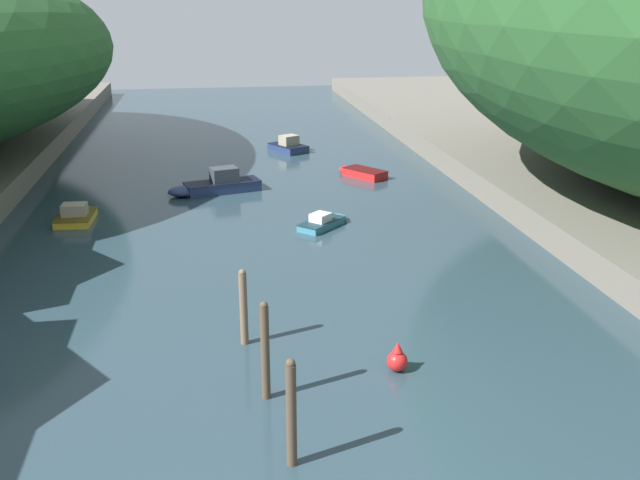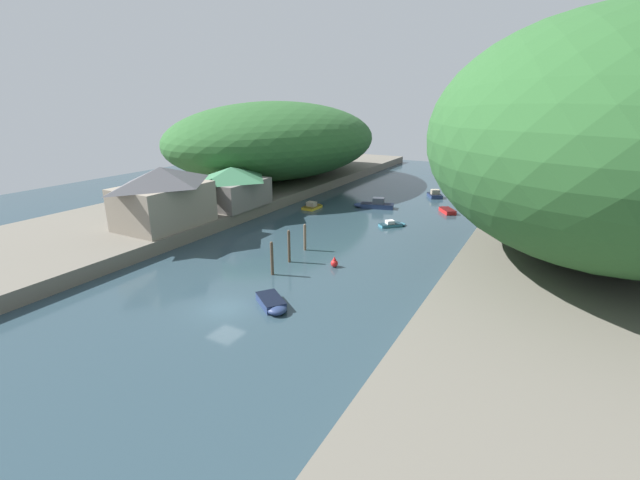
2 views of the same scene
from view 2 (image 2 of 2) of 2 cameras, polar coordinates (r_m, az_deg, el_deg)
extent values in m
plane|color=#283D47|center=(60.81, 6.23, 2.41)|extent=(130.00, 130.00, 0.00)
cube|color=#666056|center=(74.24, -12.58, 5.62)|extent=(22.00, 120.00, 1.59)
cube|color=#666056|center=(56.39, 31.29, -0.66)|extent=(22.00, 120.00, 1.59)
ellipsoid|color=#285628|center=(87.26, -5.81, 13.18)|extent=(35.29, 49.40, 14.59)
ellipsoid|color=#285628|center=(51.01, 34.89, 11.23)|extent=(34.60, 48.44, 22.98)
cube|color=gray|center=(55.88, -20.09, 4.35)|extent=(7.40, 10.60, 5.08)
pyramid|color=#4C4C51|center=(55.19, -20.50, 8.00)|extent=(7.99, 11.45, 2.17)
cube|color=slate|center=(63.83, -11.57, 6.15)|extent=(7.46, 9.32, 3.83)
pyramid|color=#38704C|center=(63.31, -11.74, 8.67)|extent=(8.06, 10.07, 1.86)
cube|color=gold|center=(67.80, -1.08, 4.37)|extent=(2.13, 3.19, 0.42)
ellipsoid|color=gold|center=(69.08, -0.39, 4.63)|extent=(1.97, 1.63, 0.42)
cube|color=#4C3E0E|center=(67.74, -1.08, 4.55)|extent=(2.17, 3.25, 0.03)
cube|color=#9E937F|center=(67.58, -1.13, 4.82)|extent=(1.45, 1.14, 0.71)
cube|color=navy|center=(78.47, 15.05, 5.72)|extent=(3.38, 3.86, 0.57)
ellipsoid|color=navy|center=(80.02, 14.75, 5.98)|extent=(2.48, 2.38, 0.57)
cube|color=black|center=(78.41, 15.07, 5.94)|extent=(3.45, 3.94, 0.03)
cube|color=#9E937F|center=(78.23, 15.11, 6.21)|extent=(1.80, 1.70, 0.84)
cube|color=navy|center=(36.51, -6.57, -8.16)|extent=(3.56, 3.25, 0.69)
ellipsoid|color=navy|center=(35.16, -5.75, -9.22)|extent=(2.24, 2.24, 0.69)
cube|color=black|center=(36.35, -6.59, -7.65)|extent=(3.63, 3.32, 0.03)
cube|color=teal|center=(59.01, 9.37, 1.97)|extent=(3.06, 3.09, 0.37)
ellipsoid|color=teal|center=(59.67, 10.68, 2.08)|extent=(1.96, 1.96, 0.37)
cube|color=#132A33|center=(58.95, 9.38, 2.16)|extent=(3.13, 3.15, 0.03)
cube|color=silver|center=(58.85, 9.31, 2.37)|extent=(1.41, 1.41, 0.50)
cube|color=red|center=(68.09, 16.64, 3.73)|extent=(3.11, 3.49, 0.59)
ellipsoid|color=red|center=(69.52, 16.13, 4.06)|extent=(2.11, 2.15, 0.59)
cube|color=#450A0A|center=(68.02, 16.66, 3.98)|extent=(3.17, 3.56, 0.03)
cube|color=navy|center=(68.81, 7.64, 4.53)|extent=(5.35, 3.14, 0.69)
ellipsoid|color=navy|center=(69.10, 5.56, 4.66)|extent=(2.90, 2.38, 0.69)
cube|color=black|center=(68.72, 7.65, 4.82)|extent=(5.46, 3.20, 0.03)
cube|color=#333842|center=(68.60, 7.80, 5.20)|extent=(2.05, 1.73, 0.99)
cylinder|color=#4C3D2D|center=(42.09, -6.42, -2.56)|extent=(0.31, 0.31, 3.25)
sphere|color=#4C3D2D|center=(41.53, -6.50, -0.39)|extent=(0.28, 0.28, 0.28)
cylinder|color=#4C3D2D|center=(45.18, -4.15, -0.95)|extent=(0.30, 0.30, 3.37)
sphere|color=#4C3D2D|center=(44.63, -4.20, 1.17)|extent=(0.27, 0.27, 0.27)
cylinder|color=brown|center=(48.76, -2.03, 0.27)|extent=(0.31, 0.31, 2.91)
sphere|color=brown|center=(48.31, -2.05, 1.98)|extent=(0.28, 0.28, 0.28)
sphere|color=red|center=(44.22, 1.93, -3.14)|extent=(0.76, 0.76, 0.76)
cone|color=red|center=(44.01, 1.94, -2.44)|extent=(0.38, 0.38, 0.38)
cylinder|color=#282D3D|center=(56.00, -16.81, 2.47)|extent=(0.13, 0.13, 0.85)
cylinder|color=#282D3D|center=(56.06, -16.64, 2.51)|extent=(0.13, 0.13, 0.85)
cube|color=#B2231E|center=(55.85, -16.79, 3.22)|extent=(0.35, 0.44, 0.62)
sphere|color=#9E7051|center=(55.74, -16.83, 3.63)|extent=(0.22, 0.22, 0.22)
camera|label=1|loc=(29.15, -30.94, 8.81)|focal=40.00mm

